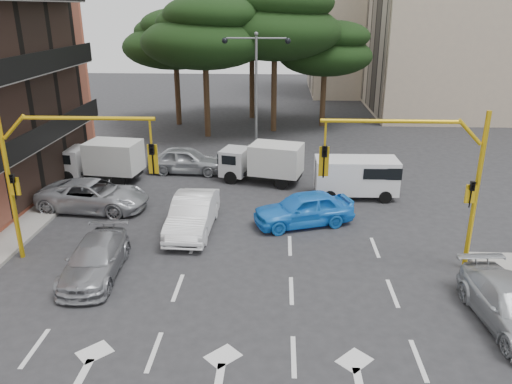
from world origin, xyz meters
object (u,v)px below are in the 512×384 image
car_silver_parked (511,306)px  box_truck_a (100,161)px  signal_mast_left (53,164)px  car_silver_cross_a (93,195)px  signal_mast_right (428,169)px  car_silver_cross_b (186,160)px  box_truck_b (262,163)px  van_white (356,178)px  street_lamp_center (256,74)px  car_blue_compact (304,209)px  car_white_hatch (193,214)px  car_silver_wagon (95,259)px

car_silver_parked → box_truck_a: (-17.27, 12.94, 0.49)m
signal_mast_left → car_silver_cross_a: (-0.66, 5.01, -3.15)m
signal_mast_right → car_silver_cross_b: signal_mast_right is taller
box_truck_b → car_silver_cross_b: bearing=86.6°
van_white → box_truck_b: 5.35m
street_lamp_center → box_truck_b: size_ratio=1.70×
signal_mast_right → box_truck_b: (-6.27, 9.51, -2.76)m
signal_mast_left → street_lamp_center: street_lamp_center is taller
signal_mast_right → car_silver_cross_a: size_ratio=1.13×
car_blue_compact → car_silver_cross_b: bearing=-156.5°
signal_mast_left → van_white: signal_mast_left is taller
car_blue_compact → car_silver_parked: bearing=20.5°
car_white_hatch → van_white: 9.00m
signal_mast_left → car_white_hatch: size_ratio=1.24×
car_white_hatch → car_silver_parked: size_ratio=1.04×
car_blue_compact → signal_mast_left: bearing=-87.4°
street_lamp_center → car_silver_parked: 20.26m
car_silver_cross_a → box_truck_b: bearing=-54.4°
car_silver_wagon → signal_mast_right: bearing=2.7°
car_white_hatch → street_lamp_center: bearing=80.3°
car_blue_compact → van_white: (2.83, 3.71, 0.27)m
street_lamp_center → car_silver_parked: (8.70, -17.67, -4.75)m
street_lamp_center → car_blue_compact: bearing=-75.6°
box_truck_b → box_truck_a: bearing=106.3°
signal_mast_left → van_white: (12.26, 7.43, -2.84)m
signal_mast_right → box_truck_a: (-15.37, 9.28, -2.72)m
signal_mast_left → car_silver_wagon: signal_mast_left is taller
car_silver_wagon → box_truck_b: size_ratio=0.98×
box_truck_a → box_truck_b: 9.10m
signal_mast_left → car_silver_cross_a: 5.95m
signal_mast_right → street_lamp_center: street_lamp_center is taller
car_blue_compact → box_truck_b: bearing=-179.0°
street_lamp_center → car_silver_wagon: street_lamp_center is taller
box_truck_a → box_truck_b: (9.10, 0.23, -0.04)m
car_white_hatch → car_silver_cross_b: 8.41m
signal_mast_right → van_white: size_ratio=1.44×
car_white_hatch → car_blue_compact: size_ratio=1.07×
car_silver_cross_b → box_truck_a: box_truck_a is taller
car_silver_parked → box_truck_a: bearing=137.9°
signal_mast_left → car_silver_wagon: bearing=-37.2°
van_white → box_truck_a: (-14.03, 1.85, 0.12)m
car_white_hatch → car_silver_wagon: (-2.92, -4.03, -0.14)m
car_blue_compact → box_truck_a: (-11.20, 5.56, 0.40)m
box_truck_b → car_blue_compact: bearing=-145.2°
car_silver_parked → car_silver_cross_a: bearing=146.6°
street_lamp_center → signal_mast_right: bearing=-64.1°
van_white → box_truck_a: size_ratio=0.88×
van_white → signal_mast_right: bearing=9.3°
signal_mast_right → van_white: (-1.34, 7.43, -2.84)m
car_silver_cross_a → street_lamp_center: bearing=-33.5°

